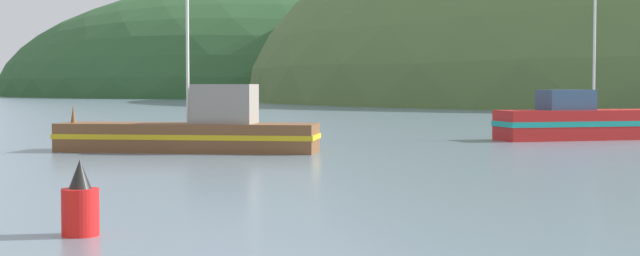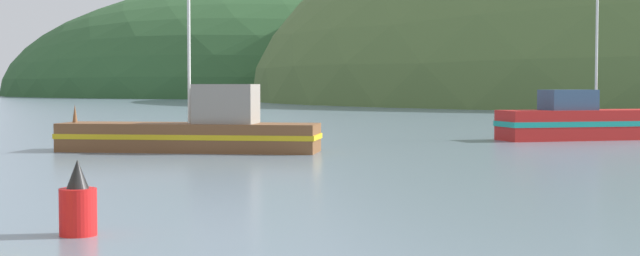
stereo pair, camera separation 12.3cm
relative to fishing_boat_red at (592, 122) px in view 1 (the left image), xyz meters
name	(u,v)px [view 1 (the left image)]	position (x,y,z in m)	size (l,w,h in m)	color
hill_far_right	(334,95)	(-40.98, 159.78, -0.82)	(152.19, 121.75, 53.53)	#2D562D
fishing_boat_red	(592,122)	(0.00, 0.00, 0.00)	(9.49, 6.11, 7.85)	red
fishing_boat_brown	(194,131)	(-15.70, -10.98, -0.04)	(10.13, 2.75, 6.43)	brown
channel_buoy	(80,205)	(-11.27, -29.83, -0.30)	(0.64, 0.64, 1.31)	red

